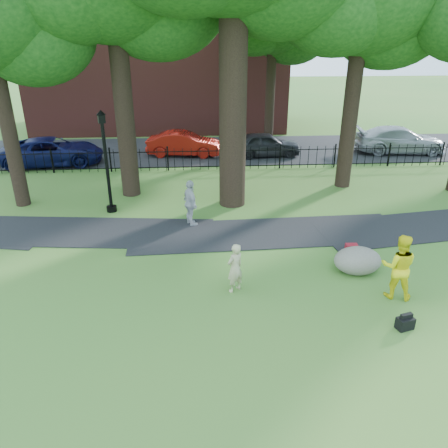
{
  "coord_description": "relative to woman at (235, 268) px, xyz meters",
  "views": [
    {
      "loc": [
        -1.53,
        -10.57,
        6.98
      ],
      "look_at": [
        -0.69,
        2.0,
        1.29
      ],
      "focal_mm": 35.0,
      "sensor_mm": 36.0,
      "label": 1
    }
  ],
  "objects": [
    {
      "name": "boulder",
      "position": [
        3.9,
        0.85,
        -0.32
      ],
      "size": [
        1.6,
        1.29,
        0.85
      ],
      "primitive_type": "ellipsoid",
      "rotation": [
        0.0,
        0.0,
        -0.14
      ],
      "color": "#605950",
      "rests_on": "ground"
    },
    {
      "name": "street",
      "position": [
        0.5,
        15.85,
        -0.75
      ],
      "size": [
        80.0,
        7.0,
        0.02
      ],
      "primitive_type": "cube",
      "color": "black",
      "rests_on": "ground"
    },
    {
      "name": "woman",
      "position": [
        0.0,
        0.0,
        0.0
      ],
      "size": [
        0.65,
        0.61,
        1.5
      ],
      "primitive_type": "imported",
      "rotation": [
        0.0,
        0.0,
        3.78
      ],
      "color": "tan",
      "rests_on": "ground"
    },
    {
      "name": "navy_van",
      "position": [
        -8.89,
        13.39,
        -0.0
      ],
      "size": [
        5.63,
        3.11,
        1.49
      ],
      "primitive_type": "imported",
      "rotation": [
        0.0,
        0.0,
        1.69
      ],
      "color": "#0C113F",
      "rests_on": "ground"
    },
    {
      "name": "footpath",
      "position": [
        1.5,
        3.75,
        -0.75
      ],
      "size": [
        36.07,
        3.85,
        0.03
      ],
      "primitive_type": "cube",
      "rotation": [
        0.0,
        0.0,
        0.03
      ],
      "color": "black",
      "rests_on": "ground"
    },
    {
      "name": "iron_fence",
      "position": [
        0.5,
        11.85,
        -0.15
      ],
      "size": [
        44.0,
        0.04,
        1.2
      ],
      "color": "black",
      "rests_on": "ground"
    },
    {
      "name": "grey_car",
      "position": [
        3.09,
        14.4,
        -0.05
      ],
      "size": [
        4.17,
        1.84,
        1.4
      ],
      "primitive_type": "imported",
      "rotation": [
        0.0,
        0.0,
        1.62
      ],
      "color": "black",
      "rests_on": "ground"
    },
    {
      "name": "silver_car",
      "position": [
        11.32,
        14.62,
        0.03
      ],
      "size": [
        5.49,
        2.55,
        1.55
      ],
      "primitive_type": "imported",
      "rotation": [
        0.0,
        0.0,
        1.5
      ],
      "color": "#A0A4A9",
      "rests_on": "ground"
    },
    {
      "name": "brick_building",
      "position": [
        -3.5,
        23.85,
        5.25
      ],
      "size": [
        18.0,
        8.0,
        12.0
      ],
      "primitive_type": "cube",
      "color": "maroon",
      "rests_on": "ground"
    },
    {
      "name": "ground",
      "position": [
        0.5,
        -0.15,
        -0.75
      ],
      "size": [
        120.0,
        120.0,
        0.0
      ],
      "primitive_type": "plane",
      "color": "#387027",
      "rests_on": "ground"
    },
    {
      "name": "backpack",
      "position": [
        4.14,
        -2.04,
        -0.59
      ],
      "size": [
        0.48,
        0.37,
        0.32
      ],
      "primitive_type": "cube",
      "rotation": [
        0.0,
        0.0,
        0.27
      ],
      "color": "black",
      "rests_on": "ground"
    },
    {
      "name": "lamppost",
      "position": [
        -4.57,
        6.32,
        1.28
      ],
      "size": [
        0.41,
        0.41,
        4.14
      ],
      "rotation": [
        0.0,
        0.0,
        0.39
      ],
      "color": "black",
      "rests_on": "ground"
    },
    {
      "name": "red_sedan",
      "position": [
        -1.71,
        14.81,
        -0.04
      ],
      "size": [
        4.46,
        2.03,
        1.42
      ],
      "primitive_type": "imported",
      "rotation": [
        0.0,
        0.0,
        1.45
      ],
      "color": "maroon",
      "rests_on": "ground"
    },
    {
      "name": "red_bag",
      "position": [
        4.18,
        2.14,
        -0.61
      ],
      "size": [
        0.41,
        0.28,
        0.27
      ],
      "primitive_type": "cube",
      "rotation": [
        0.0,
        0.0,
        -0.07
      ],
      "color": "maroon",
      "rests_on": "ground"
    },
    {
      "name": "pedestrian",
      "position": [
        -1.27,
        4.7,
        0.15
      ],
      "size": [
        0.82,
        1.15,
        1.81
      ],
      "primitive_type": "imported",
      "rotation": [
        0.0,
        0.0,
        1.97
      ],
      "color": "#A9A9AD",
      "rests_on": "ground"
    },
    {
      "name": "man",
      "position": [
        4.48,
        -0.58,
        0.21
      ],
      "size": [
        1.11,
        0.98,
        1.91
      ],
      "primitive_type": "imported",
      "rotation": [
        0.0,
        0.0,
        2.82
      ],
      "color": "yellow",
      "rests_on": "ground"
    }
  ]
}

